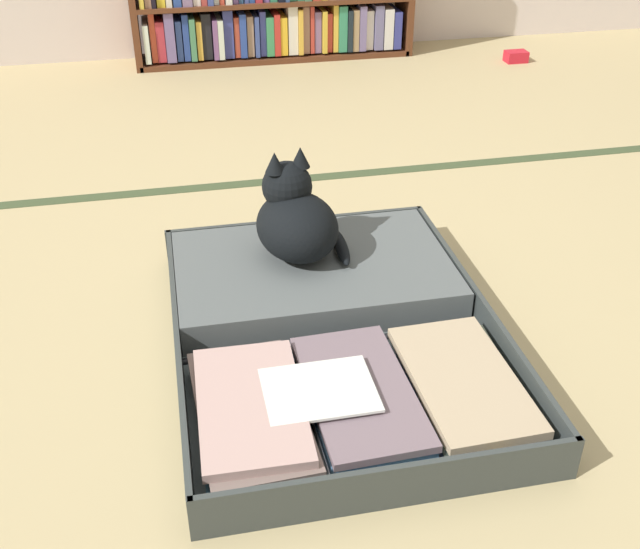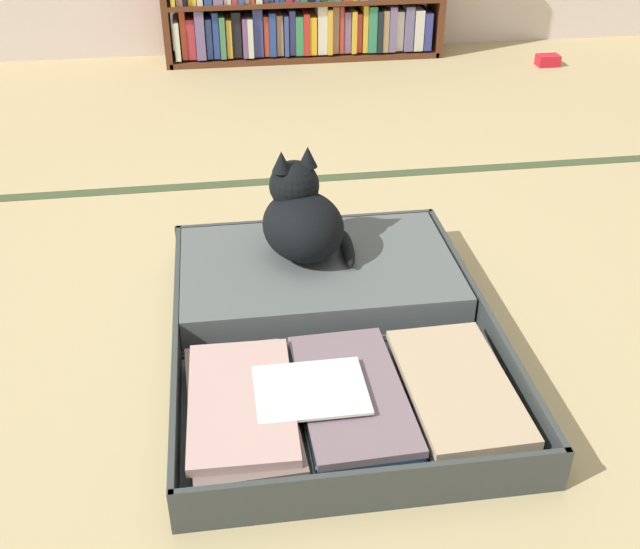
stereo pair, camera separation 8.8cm
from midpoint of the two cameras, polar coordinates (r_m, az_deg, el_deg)
name	(u,v)px [view 1 (the left image)]	position (r m, az deg, el deg)	size (l,w,h in m)	color
ground_plane	(333,347)	(1.76, -0.49, -5.43)	(10.00, 10.00, 0.00)	tan
tatami_border	(271,181)	(2.52, -4.63, 6.87)	(4.80, 0.05, 0.00)	#3D4C2E
open_suitcase	(329,324)	(1.76, -0.75, -3.68)	(0.71, 0.94, 0.10)	#353C3B
black_cat	(295,219)	(1.88, -3.21, 4.11)	(0.25, 0.27, 0.27)	black
small_red_pouch	(516,56)	(3.85, 13.62, 15.37)	(0.10, 0.07, 0.05)	red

